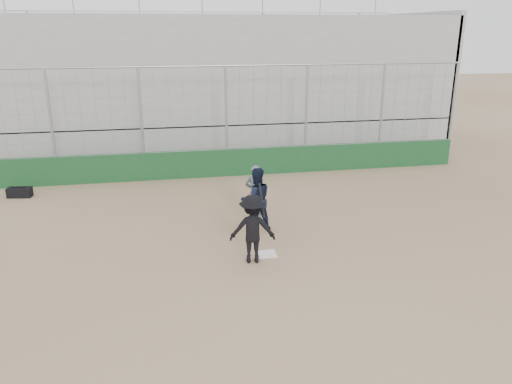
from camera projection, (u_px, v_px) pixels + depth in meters
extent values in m
plane|color=brown|center=(267.00, 254.00, 12.15)|extent=(90.00, 90.00, 0.00)
cube|color=white|center=(267.00, 254.00, 12.15)|extent=(0.44, 0.44, 0.02)
cube|color=#133C1C|center=(227.00, 162.00, 18.52)|extent=(18.00, 0.25, 1.00)
cylinder|color=gray|center=(226.00, 122.00, 18.06)|extent=(0.10, 0.10, 4.00)
cylinder|color=gray|center=(452.00, 115.00, 19.69)|extent=(0.10, 0.10, 4.00)
cylinder|color=gray|center=(225.00, 66.00, 17.43)|extent=(18.00, 0.07, 0.07)
cube|color=gray|center=(212.00, 129.00, 23.05)|extent=(20.00, 6.70, 1.60)
cube|color=gray|center=(211.00, 65.00, 22.14)|extent=(20.00, 6.70, 4.20)
cube|color=gray|center=(416.00, 79.00, 24.21)|extent=(0.25, 6.70, 6.10)
imported|color=black|center=(252.00, 229.00, 11.55)|extent=(1.14, 0.76, 1.64)
cylinder|color=black|center=(262.00, 200.00, 11.54)|extent=(0.07, 0.57, 0.71)
imported|color=black|center=(256.00, 211.00, 13.35)|extent=(0.98, 0.83, 1.17)
sphere|color=maroon|center=(256.00, 194.00, 13.20)|extent=(0.28, 0.28, 0.28)
imported|color=#515C67|center=(255.00, 196.00, 14.13)|extent=(0.67, 0.53, 1.46)
cube|color=black|center=(20.00, 192.00, 16.23)|extent=(0.79, 0.43, 0.32)
cylinder|color=black|center=(19.00, 187.00, 16.18)|extent=(0.49, 0.11, 0.04)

